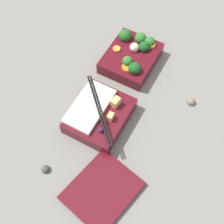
% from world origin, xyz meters
% --- Properties ---
extents(ground_plane, '(3.00, 3.00, 0.00)m').
position_xyz_m(ground_plane, '(0.00, 0.00, 0.00)').
color(ground_plane, slate).
extents(bento_tray_vegetable, '(0.18, 0.15, 0.07)m').
position_xyz_m(bento_tray_vegetable, '(-0.11, -0.02, 0.03)').
color(bento_tray_vegetable, '#510F19').
rests_on(bento_tray_vegetable, ground_plane).
extents(bento_tray_rice, '(0.18, 0.17, 0.07)m').
position_xyz_m(bento_tray_rice, '(0.12, -0.01, 0.02)').
color(bento_tray_rice, '#510F19').
rests_on(bento_tray_rice, ground_plane).
extents(bento_lid, '(0.20, 0.18, 0.01)m').
position_xyz_m(bento_lid, '(0.29, 0.10, 0.01)').
color(bento_lid, '#510F19').
rests_on(bento_lid, ground_plane).
extents(pebble_0, '(0.02, 0.02, 0.02)m').
position_xyz_m(pebble_0, '(0.31, -0.06, 0.01)').
color(pebble_0, '#474442').
rests_on(pebble_0, ground_plane).
extents(pebble_1, '(0.02, 0.02, 0.02)m').
position_xyz_m(pebble_1, '(-0.06, 0.20, 0.01)').
color(pebble_1, '#7A6B5B').
rests_on(pebble_1, ground_plane).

